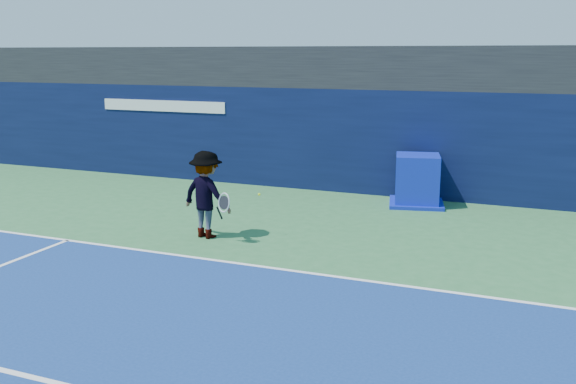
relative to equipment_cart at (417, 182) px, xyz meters
name	(u,v)px	position (x,y,z in m)	size (l,w,h in m)	color
ground	(198,331)	(-1.38, -9.29, -0.62)	(80.00, 80.00, 0.00)	#2F693A
baseline	(278,269)	(-1.38, -6.29, -0.61)	(24.00, 0.10, 0.01)	white
stadium_band	(390,67)	(-1.38, 2.21, 2.98)	(36.00, 3.00, 1.20)	black
back_wall_assembly	(379,141)	(-1.38, 1.21, 0.88)	(36.00, 1.03, 3.00)	black
equipment_cart	(417,182)	(0.00, 0.00, 0.00)	(1.69, 1.69, 1.36)	#0B1BA3
tennis_player	(206,195)	(-3.69, -4.86, 0.35)	(1.45, 0.95, 1.93)	white
tennis_ball	(259,194)	(-2.63, -4.39, 0.34)	(0.06, 0.06, 0.06)	#C3DC18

